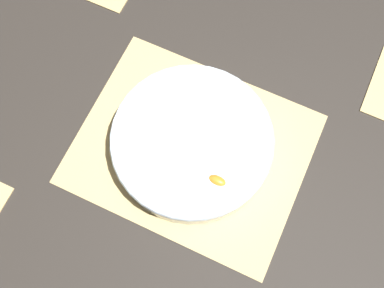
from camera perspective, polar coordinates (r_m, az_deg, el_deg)
The scene contains 3 objects.
ground_plane at distance 0.88m, azimuth -0.00°, elevation -0.63°, with size 6.00×6.00×0.00m, color #2D2823.
bamboo_mat_center at distance 0.88m, azimuth -0.00°, elevation -0.57°, with size 0.44×0.35×0.01m.
fruit_salad_bowl at distance 0.84m, azimuth -0.00°, elevation 0.29°, with size 0.30×0.30×0.07m.
Camera 1 is at (-0.11, 0.25, 0.84)m, focal length 42.00 mm.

